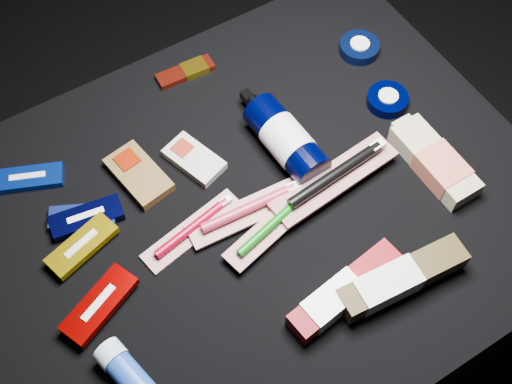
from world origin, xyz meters
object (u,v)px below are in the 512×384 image
lotion_bottle (286,140)px  bodywash_bottle (435,163)px  deodorant_stick (126,373)px  toothpaste_carton_red (341,294)px

lotion_bottle → bodywash_bottle: 0.26m
lotion_bottle → deodorant_stick: (-0.41, -0.21, -0.01)m
toothpaste_carton_red → deodorant_stick: bearing=161.7°
lotion_bottle → toothpaste_carton_red: (-0.08, -0.28, -0.02)m
bodywash_bottle → deodorant_stick: (-0.61, -0.05, 0.00)m
lotion_bottle → toothpaste_carton_red: lotion_bottle is taller
deodorant_stick → toothpaste_carton_red: size_ratio=0.53×
lotion_bottle → bodywash_bottle: bearing=-42.2°
bodywash_bottle → toothpaste_carton_red: bearing=-158.4°
lotion_bottle → bodywash_bottle: size_ratio=1.19×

